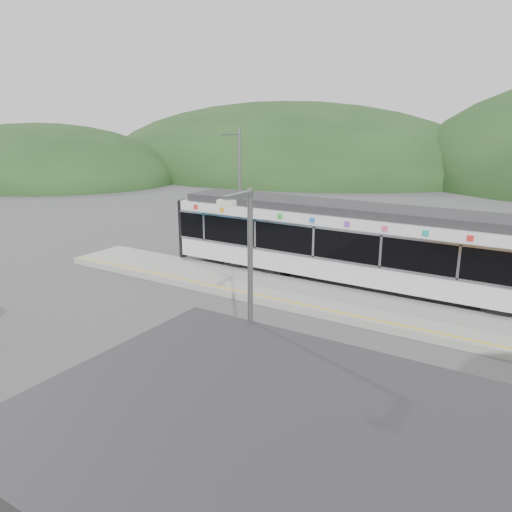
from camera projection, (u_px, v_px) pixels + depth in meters
The scene contains 7 objects.
ground at pixel (269, 326), 18.40m from camera, with size 120.00×120.00×0.00m, color #4C4C4F.
hills at pixel (473, 314), 19.57m from camera, with size 146.00×149.00×26.00m.
platform at pixel (308, 297), 21.06m from camera, with size 26.00×3.20×0.30m, color #9E9E99.
yellow_line at pixel (294, 302), 19.96m from camera, with size 26.00×0.10×0.01m, color yellow.
train at pixel (381, 246), 21.68m from camera, with size 20.44×3.01×3.74m.
catenary_mast_west at pixel (239, 188), 28.01m from camera, with size 0.18×1.80×7.00m.
lamp_post at pixel (247, 299), 10.95m from camera, with size 0.36×1.05×5.99m.
Camera 1 is at (8.63, -14.72, 7.38)m, focal length 35.00 mm.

